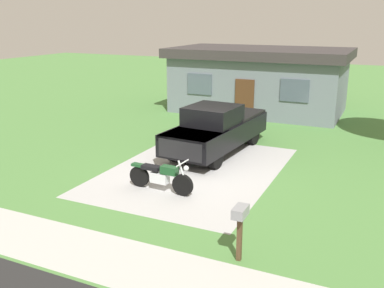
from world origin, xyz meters
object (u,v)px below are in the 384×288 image
Objects in this scene: pickup_truck at (218,128)px; mailbox at (240,219)px; neighbor_house at (259,79)px; motorcycle at (161,176)px.

pickup_truck is 4.57× the size of mailbox.
neighbor_house is (-0.80, 8.24, 0.84)m from pickup_truck.
motorcycle is 0.23× the size of neighbor_house.
neighbor_house is (-0.75, 12.76, 1.32)m from motorcycle.
pickup_truck is at bearing 89.37° from motorcycle.
motorcycle is 4.55m from pickup_truck.
motorcycle is 12.85m from neighbor_house.
mailbox reaches higher than motorcycle.
motorcycle is 1.76× the size of mailbox.
pickup_truck is 8.01m from mailbox.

